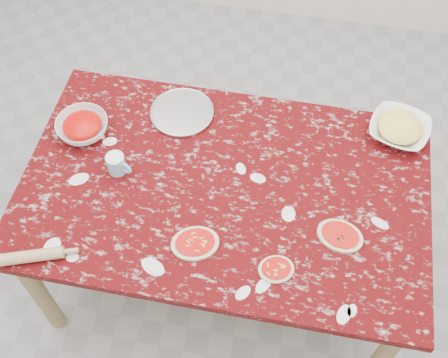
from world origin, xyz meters
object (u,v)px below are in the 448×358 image
at_px(worktable, 224,197).
at_px(cheese_bowl, 399,130).
at_px(sauce_bowl, 83,127).
at_px(flour_mug, 117,164).
at_px(pizza_tray, 182,113).
at_px(rolling_pin, 32,256).

xyz_separation_m(worktable, cheese_bowl, (0.66, 0.40, 0.11)).
distance_m(sauce_bowl, flour_mug, 0.26).
relative_size(pizza_tray, flour_mug, 2.48).
height_order(worktable, flour_mug, flour_mug).
height_order(cheese_bowl, flour_mug, flour_mug).
height_order(pizza_tray, flour_mug, flour_mug).
distance_m(pizza_tray, cheese_bowl, 0.92).
bearing_deg(flour_mug, sauce_bowl, 141.07).
bearing_deg(sauce_bowl, worktable, -13.89).
xyz_separation_m(sauce_bowl, rolling_pin, (0.01, -0.60, -0.01)).
relative_size(worktable, cheese_bowl, 6.58).
relative_size(worktable, pizza_tray, 5.94).
xyz_separation_m(cheese_bowl, flour_mug, (-1.09, -0.40, 0.01)).
height_order(cheese_bowl, rolling_pin, cheese_bowl).
height_order(worktable, rolling_pin, rolling_pin).
relative_size(sauce_bowl, rolling_pin, 0.96).
bearing_deg(rolling_pin, pizza_tray, 64.77).
bearing_deg(cheese_bowl, pizza_tray, -176.16).
bearing_deg(rolling_pin, flour_mug, 66.95).
bearing_deg(pizza_tray, rolling_pin, -115.23).
xyz_separation_m(pizza_tray, flour_mug, (-0.18, -0.34, 0.04)).
bearing_deg(flour_mug, worktable, 0.72).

